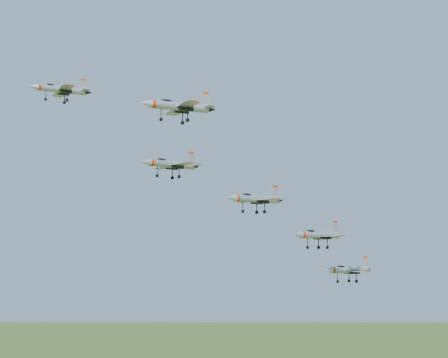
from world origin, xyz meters
name	(u,v)px	position (x,y,z in m)	size (l,w,h in m)	color
jet_lead	(60,89)	(-16.32, 16.45, 149.88)	(11.86, 9.86, 3.17)	#989BA3
jet_left_high	(170,164)	(-0.78, -4.82, 133.88)	(10.94, 9.31, 2.98)	#989BA3
jet_right_high	(178,106)	(-2.42, -14.67, 141.12)	(11.85, 9.79, 3.17)	#989BA3
jet_left_low	(255,199)	(20.41, 10.10, 129.92)	(13.61, 11.50, 3.67)	#989BA3
jet_right_low	(318,235)	(22.95, -10.02, 122.64)	(11.07, 9.40, 3.01)	#989BA3
jet_trail	(348,270)	(34.21, -0.60, 116.50)	(11.31, 9.46, 3.03)	#989BA3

